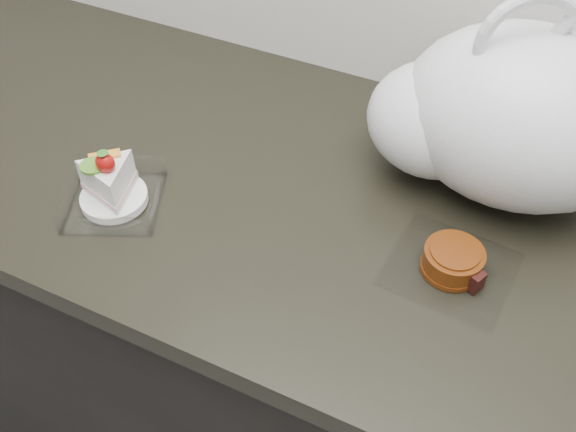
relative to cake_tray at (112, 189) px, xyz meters
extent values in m
cube|color=black|center=(0.34, 0.15, -0.50)|extent=(2.00, 0.60, 0.86)
cube|color=black|center=(0.34, 0.15, -0.05)|extent=(2.04, 0.64, 0.04)
cube|color=white|center=(0.00, 0.00, -0.03)|extent=(0.18, 0.18, 0.00)
cylinder|color=white|center=(0.00, 0.00, -0.02)|extent=(0.10, 0.10, 0.01)
ellipsoid|color=red|center=(0.01, -0.01, 0.06)|extent=(0.03, 0.02, 0.03)
cone|color=#2D7223|center=(0.01, -0.01, 0.07)|extent=(0.02, 0.02, 0.01)
cylinder|color=#5E9C2D|center=(-0.01, -0.01, 0.05)|extent=(0.04, 0.04, 0.00)
cube|color=orange|center=(-0.01, 0.01, 0.05)|extent=(0.04, 0.04, 0.00)
cube|color=white|center=(0.48, 0.09, -0.03)|extent=(0.17, 0.16, 0.00)
cylinder|color=maroon|center=(0.48, 0.09, -0.01)|extent=(0.09, 0.09, 0.03)
cylinder|color=maroon|center=(0.48, 0.09, -0.02)|extent=(0.09, 0.09, 0.01)
cylinder|color=maroon|center=(0.48, 0.09, 0.01)|extent=(0.07, 0.07, 0.00)
cube|color=black|center=(0.51, 0.07, -0.01)|extent=(0.03, 0.03, 0.03)
ellipsoid|color=white|center=(0.50, 0.28, 0.10)|extent=(0.41, 0.37, 0.25)
ellipsoid|color=white|center=(0.39, 0.26, 0.07)|extent=(0.25, 0.24, 0.17)
torus|color=white|center=(0.48, 0.28, 0.22)|extent=(0.13, 0.09, 0.14)
camera|label=1|loc=(0.52, -0.49, 0.64)|focal=40.00mm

